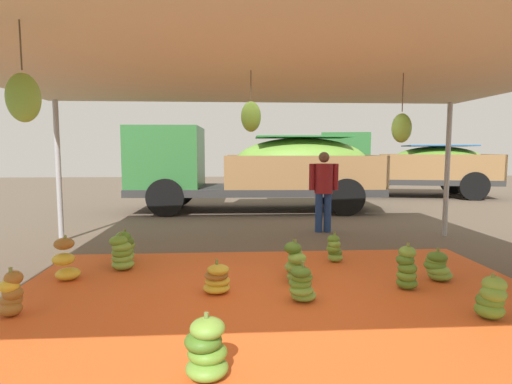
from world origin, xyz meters
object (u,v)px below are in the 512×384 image
object	(u,v)px
banana_bunch_8	(302,285)
banana_bunch_5	(11,295)
banana_bunch_4	(334,249)
banana_bunch_11	(295,259)
banana_bunch_2	(437,267)
banana_bunch_10	(206,349)
banana_bunch_0	(491,299)
worker_0	(324,186)
cargo_truck_main	(251,166)
banana_bunch_12	(407,269)
banana_bunch_7	(217,279)
banana_bunch_1	(296,264)
cargo_truck_far	(399,164)
banana_bunch_6	(125,247)
banana_bunch_9	(122,254)
banana_bunch_3	(65,261)

from	to	relation	value
banana_bunch_8	banana_bunch_5	bearing A→B (deg)	-175.98
banana_bunch_4	banana_bunch_11	world-z (taller)	banana_bunch_11
banana_bunch_2	banana_bunch_10	bearing A→B (deg)	-143.34
banana_bunch_10	banana_bunch_11	xyz separation A→B (m)	(1.09, 2.59, -0.01)
banana_bunch_0	worker_0	world-z (taller)	worker_0
cargo_truck_main	banana_bunch_8	bearing A→B (deg)	-88.51
banana_bunch_12	banana_bunch_7	bearing A→B (deg)	179.49
banana_bunch_0	banana_bunch_11	xyz separation A→B (m)	(-1.78, 1.65, 0.00)
banana_bunch_1	cargo_truck_far	xyz separation A→B (m)	(5.63, 10.23, 0.98)
banana_bunch_4	banana_bunch_10	xyz separation A→B (m)	(-1.80, -3.17, 0.02)
banana_bunch_6	banana_bunch_8	world-z (taller)	banana_bunch_6
cargo_truck_main	banana_bunch_5	bearing A→B (deg)	-111.07
banana_bunch_8	banana_bunch_9	distance (m)	2.78
worker_0	banana_bunch_9	bearing A→B (deg)	-143.74
banana_bunch_11	worker_0	xyz separation A→B (m)	(1.08, 2.97, 0.78)
banana_bunch_1	banana_bunch_12	world-z (taller)	banana_bunch_12
banana_bunch_0	banana_bunch_5	world-z (taller)	banana_bunch_5
banana_bunch_2	banana_bunch_9	world-z (taller)	banana_bunch_9
cargo_truck_main	banana_bunch_1	bearing A→B (deg)	-88.06
banana_bunch_6	banana_bunch_4	bearing A→B (deg)	-4.69
banana_bunch_0	cargo_truck_far	bearing A→B (deg)	71.70
cargo_truck_main	banana_bunch_2	bearing A→B (deg)	-72.35
cargo_truck_main	banana_bunch_3	bearing A→B (deg)	-113.94
banana_bunch_2	banana_bunch_7	xyz separation A→B (m)	(-2.91, -0.30, -0.02)
banana_bunch_2	banana_bunch_1	bearing A→B (deg)	179.59
banana_bunch_1	banana_bunch_2	bearing A→B (deg)	-0.41
banana_bunch_5	banana_bunch_6	distance (m)	2.21
cargo_truck_far	banana_bunch_3	bearing A→B (deg)	-131.23
banana_bunch_0	cargo_truck_main	bearing A→B (deg)	104.54
cargo_truck_far	worker_0	xyz separation A→B (m)	(-4.50, -6.87, -0.24)
banana_bunch_8	cargo_truck_main	size ratio (longest dim) A/B	0.07
banana_bunch_2	banana_bunch_12	distance (m)	0.66
banana_bunch_1	banana_bunch_3	world-z (taller)	banana_bunch_3
banana_bunch_1	banana_bunch_11	world-z (taller)	banana_bunch_1
banana_bunch_2	banana_bunch_5	xyz separation A→B (m)	(-5.04, -0.86, 0.04)
banana_bunch_2	banana_bunch_11	world-z (taller)	banana_bunch_11
banana_bunch_4	banana_bunch_6	distance (m)	3.27
banana_bunch_0	banana_bunch_8	size ratio (longest dim) A/B	1.00
banana_bunch_4	cargo_truck_far	world-z (taller)	cargo_truck_far
banana_bunch_10	banana_bunch_7	bearing A→B (deg)	89.23
banana_bunch_1	banana_bunch_2	world-z (taller)	banana_bunch_1
banana_bunch_2	banana_bunch_5	bearing A→B (deg)	-170.29
banana_bunch_8	cargo_truck_far	size ratio (longest dim) A/B	0.07
banana_bunch_8	banana_bunch_10	bearing A→B (deg)	-122.96
banana_bunch_10	cargo_truck_far	bearing A→B (deg)	61.79
banana_bunch_4	banana_bunch_9	xyz separation A→B (m)	(-3.18, -0.21, 0.03)
banana_bunch_3	banana_bunch_10	bearing A→B (deg)	-51.45
banana_bunch_4	cargo_truck_far	distance (m)	10.51
banana_bunch_1	banana_bunch_11	distance (m)	0.40
banana_bunch_10	banana_bunch_12	xyz separation A→B (m)	(2.38, 1.86, 0.04)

